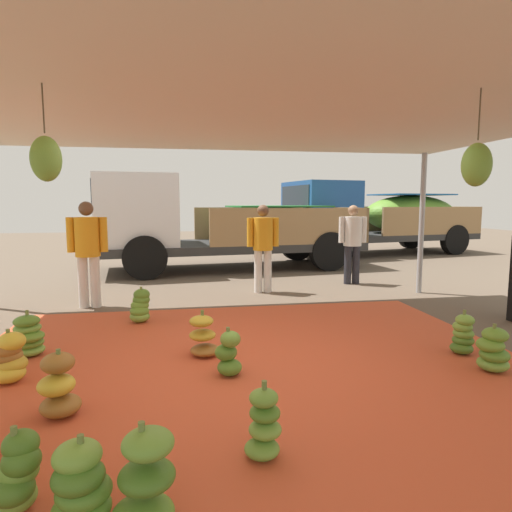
# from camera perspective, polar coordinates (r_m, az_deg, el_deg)

# --- Properties ---
(ground_plane) EXTENTS (40.00, 40.00, 0.00)m
(ground_plane) POSITION_cam_1_polar(r_m,az_deg,el_deg) (7.59, -4.21, -6.20)
(ground_plane) COLOR brown
(tarp_orange) EXTENTS (6.09, 5.35, 0.01)m
(tarp_orange) POSITION_cam_1_polar(r_m,az_deg,el_deg) (4.73, -0.67, -14.28)
(tarp_orange) COLOR #D1512D
(tarp_orange) RESTS_ON ground
(tent_canopy) EXTENTS (8.00, 7.00, 2.71)m
(tent_canopy) POSITION_cam_1_polar(r_m,az_deg,el_deg) (4.42, -0.52, 18.84)
(tent_canopy) COLOR #9EA0A5
(tent_canopy) RESTS_ON ground
(banana_bunch_0) EXTENTS (0.35, 0.35, 0.53)m
(banana_bunch_0) POSITION_cam_1_polar(r_m,az_deg,el_deg) (3.16, 1.03, -21.13)
(banana_bunch_0) COLOR #6B9E38
(banana_bunch_0) RESTS_ON tarp_orange
(banana_bunch_1) EXTENTS (0.44, 0.44, 0.49)m
(banana_bunch_1) POSITION_cam_1_polar(r_m,az_deg,el_deg) (2.79, -21.88, -26.03)
(banana_bunch_1) COLOR #60932D
(banana_bunch_1) RESTS_ON tarp_orange
(banana_bunch_2) EXTENTS (0.35, 0.36, 0.50)m
(banana_bunch_2) POSITION_cam_1_polar(r_m,az_deg,el_deg) (2.99, -28.67, -23.73)
(banana_bunch_2) COLOR #75A83D
(banana_bunch_2) RESTS_ON tarp_orange
(banana_bunch_3) EXTENTS (0.39, 0.41, 0.51)m
(banana_bunch_3) POSITION_cam_1_polar(r_m,az_deg,el_deg) (6.56, -14.84, -6.38)
(banana_bunch_3) COLOR #75A83D
(banana_bunch_3) RESTS_ON tarp_orange
(banana_bunch_4) EXTENTS (0.42, 0.41, 0.55)m
(banana_bunch_4) POSITION_cam_1_polar(r_m,az_deg,el_deg) (4.00, -24.34, -15.30)
(banana_bunch_4) COLOR #996628
(banana_bunch_4) RESTS_ON tarp_orange
(banana_bunch_6) EXTENTS (0.45, 0.45, 0.52)m
(banana_bunch_6) POSITION_cam_1_polar(r_m,az_deg,el_deg) (5.02, -6.90, -10.46)
(banana_bunch_6) COLOR #996628
(banana_bunch_6) RESTS_ON tarp_orange
(banana_bunch_8) EXTENTS (0.46, 0.47, 0.58)m
(banana_bunch_8) POSITION_cam_1_polar(r_m,az_deg,el_deg) (2.65, -14.19, -26.72)
(banana_bunch_8) COLOR #60932D
(banana_bunch_8) RESTS_ON tarp_orange
(banana_bunch_9) EXTENTS (0.37, 0.36, 0.51)m
(banana_bunch_9) POSITION_cam_1_polar(r_m,az_deg,el_deg) (5.58, 25.36, -9.28)
(banana_bunch_9) COLOR #477523
(banana_bunch_9) RESTS_ON tarp_orange
(banana_bunch_10) EXTENTS (0.42, 0.43, 0.51)m
(banana_bunch_10) POSITION_cam_1_polar(r_m,az_deg,el_deg) (4.91, -29.49, -11.52)
(banana_bunch_10) COLOR gold
(banana_bunch_10) RESTS_ON tarp_orange
(banana_bunch_11) EXTENTS (0.42, 0.39, 0.50)m
(banana_bunch_11) POSITION_cam_1_polar(r_m,az_deg,el_deg) (5.14, 28.51, -10.84)
(banana_bunch_11) COLOR #6B9E38
(banana_bunch_11) RESTS_ON tarp_orange
(banana_bunch_12) EXTENTS (0.45, 0.45, 0.52)m
(banana_bunch_12) POSITION_cam_1_polar(r_m,az_deg,el_deg) (5.59, -27.54, -9.34)
(banana_bunch_12) COLOR #75A83D
(banana_bunch_12) RESTS_ON tarp_orange
(banana_bunch_13) EXTENTS (0.30, 0.30, 0.49)m
(banana_bunch_13) POSITION_cam_1_polar(r_m,az_deg,el_deg) (4.46, -3.59, -12.70)
(banana_bunch_13) COLOR #518428
(banana_bunch_13) RESTS_ON tarp_orange
(cargo_truck_main) EXTENTS (6.94, 3.20, 2.40)m
(cargo_truck_main) POSITION_cam_1_polar(r_m,az_deg,el_deg) (11.43, -4.97, 4.14)
(cargo_truck_main) COLOR #2D2D2D
(cargo_truck_main) RESTS_ON ground
(cargo_truck_far) EXTENTS (6.79, 3.56, 2.40)m
(cargo_truck_far) POSITION_cam_1_polar(r_m,az_deg,el_deg) (15.45, 15.51, 4.93)
(cargo_truck_far) COLOR #2D2D2D
(cargo_truck_far) RESTS_ON ground
(worker_0) EXTENTS (0.64, 0.39, 1.74)m
(worker_0) POSITION_cam_1_polar(r_m,az_deg,el_deg) (7.65, -21.08, 1.20)
(worker_0) COLOR silver
(worker_0) RESTS_ON ground
(worker_1) EXTENTS (0.62, 0.38, 1.69)m
(worker_1) POSITION_cam_1_polar(r_m,az_deg,el_deg) (8.37, 0.91, 1.88)
(worker_1) COLOR silver
(worker_1) RESTS_ON ground
(worker_2) EXTENTS (0.61, 0.38, 1.68)m
(worker_2) POSITION_cam_1_polar(r_m,az_deg,el_deg) (9.50, 12.47, 2.27)
(worker_2) COLOR #26262D
(worker_2) RESTS_ON ground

